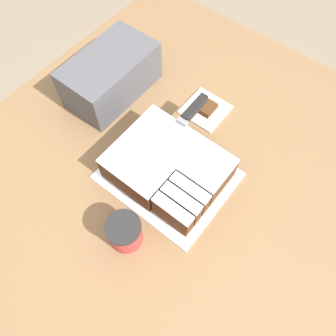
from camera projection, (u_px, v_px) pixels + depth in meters
name	position (u px, v px, depth m)	size (l,w,h in m)	color
ground_plane	(159.00, 265.00, 1.66)	(8.00, 8.00, 0.00)	#7F705B
countertop	(156.00, 240.00, 1.26)	(1.40, 1.10, 0.91)	brown
cake_board	(168.00, 176.00, 0.88)	(0.27, 0.32, 0.01)	silver
cake	(168.00, 167.00, 0.84)	(0.22, 0.28, 0.08)	#472814
knife	(185.00, 120.00, 0.85)	(0.32, 0.03, 0.02)	silver
coffee_cup	(125.00, 232.00, 0.76)	(0.08, 0.08, 0.09)	#B23333
paper_napkin	(205.00, 110.00, 0.98)	(0.12, 0.12, 0.01)	white
brownie	(206.00, 107.00, 0.97)	(0.05, 0.05, 0.02)	#472814
storage_box	(111.00, 75.00, 0.96)	(0.28, 0.16, 0.13)	#47474C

